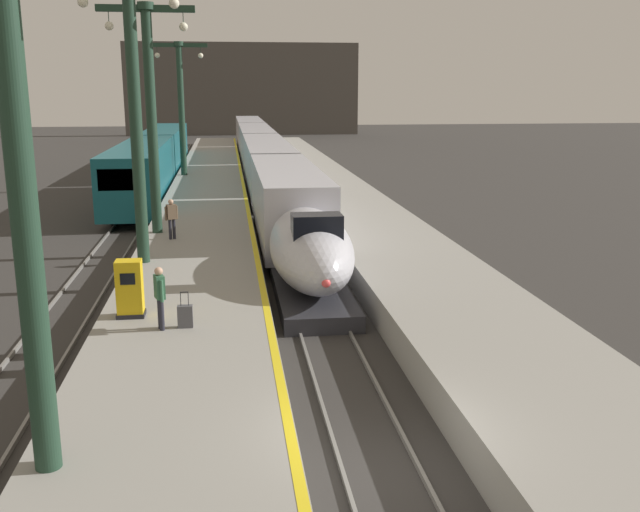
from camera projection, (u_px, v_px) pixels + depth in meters
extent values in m
plane|color=#33302D|center=(383.00, 478.00, 13.57)|extent=(260.00, 260.00, 0.00)
cube|color=gray|center=(204.00, 221.00, 36.82)|extent=(4.80, 110.00, 1.05)
cube|color=gray|center=(358.00, 217.00, 37.84)|extent=(4.80, 110.00, 1.05)
cube|color=yellow|center=(248.00, 210.00, 36.99)|extent=(0.20, 107.80, 0.01)
cube|color=slate|center=(265.00, 219.00, 40.00)|extent=(0.08, 110.00, 0.12)
cube|color=slate|center=(292.00, 218.00, 40.19)|extent=(0.08, 110.00, 0.12)
cube|color=slate|center=(117.00, 222.00, 38.98)|extent=(0.08, 110.00, 0.12)
cube|color=slate|center=(145.00, 222.00, 39.17)|extent=(0.08, 110.00, 0.12)
ellipsoid|color=silver|center=(310.00, 248.00, 24.65)|extent=(2.78, 8.14, 2.56)
cube|color=#28282D|center=(312.00, 295.00, 24.62)|extent=(2.46, 6.92, 0.55)
cube|color=black|center=(317.00, 228.00, 22.64)|extent=(1.59, 1.00, 0.90)
sphere|color=#F24C4C|center=(326.00, 283.00, 20.84)|extent=(0.28, 0.28, 0.28)
cube|color=silver|center=(287.00, 200.00, 33.71)|extent=(2.90, 14.00, 3.05)
cube|color=black|center=(257.00, 189.00, 33.40)|extent=(0.04, 11.90, 0.80)
cube|color=black|center=(317.00, 188.00, 33.76)|extent=(0.04, 11.90, 0.80)
cube|color=silver|center=(287.00, 226.00, 34.00)|extent=(2.92, 13.30, 0.24)
cube|color=black|center=(297.00, 258.00, 29.80)|extent=(2.03, 2.20, 0.56)
cube|color=black|center=(280.00, 220.00, 38.44)|extent=(2.03, 2.20, 0.56)
cube|color=silver|center=(267.00, 164.00, 49.72)|extent=(2.90, 18.00, 3.05)
cube|color=black|center=(246.00, 156.00, 49.41)|extent=(0.04, 15.84, 0.80)
cube|color=black|center=(287.00, 155.00, 49.77)|extent=(0.04, 15.84, 0.80)
cube|color=black|center=(273.00, 203.00, 44.23)|extent=(2.03, 2.20, 0.56)
cube|color=black|center=(263.00, 178.00, 56.04)|extent=(2.03, 2.20, 0.56)
cube|color=silver|center=(256.00, 143.00, 67.67)|extent=(2.90, 18.00, 3.05)
cube|color=black|center=(241.00, 138.00, 67.36)|extent=(0.04, 15.84, 0.80)
cube|color=black|center=(271.00, 137.00, 67.72)|extent=(0.04, 15.84, 0.80)
cube|color=black|center=(259.00, 169.00, 62.18)|extent=(2.03, 2.20, 0.56)
cube|color=black|center=(254.00, 156.00, 73.98)|extent=(2.03, 2.20, 0.56)
cube|color=silver|center=(249.00, 132.00, 85.61)|extent=(2.90, 18.00, 3.05)
cube|color=black|center=(237.00, 127.00, 85.30)|extent=(0.04, 15.84, 0.80)
cube|color=black|center=(261.00, 127.00, 85.66)|extent=(0.04, 15.84, 0.80)
cube|color=black|center=(252.00, 151.00, 80.12)|extent=(2.03, 2.20, 0.56)
cube|color=black|center=(248.00, 143.00, 91.93)|extent=(2.03, 2.20, 0.56)
cube|color=#145660|center=(142.00, 171.00, 44.47)|extent=(2.85, 18.00, 3.30)
cube|color=black|center=(121.00, 180.00, 35.69)|extent=(2.28, 0.08, 1.10)
cube|color=black|center=(118.00, 164.00, 44.18)|extent=(0.04, 15.30, 0.90)
cube|color=black|center=(164.00, 163.00, 44.53)|extent=(0.04, 15.30, 0.90)
cube|color=black|center=(132.00, 217.00, 39.35)|extent=(2.00, 2.00, 0.52)
cube|color=black|center=(152.00, 189.00, 50.47)|extent=(2.00, 2.00, 0.52)
cube|color=#145660|center=(166.00, 147.00, 62.42)|extent=(2.85, 18.00, 3.30)
cylinder|color=#1E3828|center=(20.00, 174.00, 10.81)|extent=(0.44, 0.44, 9.88)
cylinder|color=#1E3828|center=(136.00, 124.00, 24.87)|extent=(0.44, 0.44, 9.94)
sphere|color=#EFEACC|center=(83.00, 2.00, 23.75)|extent=(0.36, 0.36, 0.36)
sphere|color=#EFEACC|center=(174.00, 3.00, 24.13)|extent=(0.36, 0.36, 0.36)
cylinder|color=#1E3828|center=(152.00, 121.00, 30.17)|extent=(0.44, 0.44, 9.62)
cylinder|color=#1E3828|center=(145.00, 6.00, 29.10)|extent=(0.68, 0.68, 0.30)
cube|color=#1E3828|center=(146.00, 8.00, 29.12)|extent=(4.00, 0.24, 0.28)
cylinder|color=#1E3828|center=(109.00, 17.00, 29.01)|extent=(0.03, 0.03, 0.60)
sphere|color=#EFEACC|center=(109.00, 26.00, 29.09)|extent=(0.36, 0.36, 0.36)
cylinder|color=#1E3828|center=(183.00, 18.00, 29.39)|extent=(0.03, 0.03, 0.60)
sphere|color=#EFEACC|center=(183.00, 27.00, 29.47)|extent=(0.36, 0.36, 0.36)
cylinder|color=#1E3828|center=(181.00, 110.00, 50.79)|extent=(0.44, 0.44, 9.35)
cylinder|color=#1E3828|center=(178.00, 44.00, 49.74)|extent=(0.68, 0.68, 0.30)
cube|color=#1E3828|center=(179.00, 45.00, 49.76)|extent=(4.00, 0.24, 0.28)
cylinder|color=#1E3828|center=(157.00, 50.00, 49.66)|extent=(0.03, 0.03, 0.60)
sphere|color=#EFEACC|center=(157.00, 55.00, 49.74)|extent=(0.36, 0.36, 0.36)
cylinder|color=#1E3828|center=(200.00, 50.00, 50.03)|extent=(0.03, 0.03, 0.60)
sphere|color=#EFEACC|center=(201.00, 56.00, 50.11)|extent=(0.36, 0.36, 0.36)
cylinder|color=#23232D|center=(162.00, 315.00, 18.58)|extent=(0.13, 0.13, 0.85)
cylinder|color=#23232D|center=(160.00, 313.00, 18.73)|extent=(0.13, 0.13, 0.85)
cube|color=#336647|center=(159.00, 287.00, 18.49)|extent=(0.33, 0.43, 0.62)
cylinder|color=#336647|center=(162.00, 291.00, 18.29)|extent=(0.09, 0.09, 0.58)
cylinder|color=#336647|center=(157.00, 286.00, 18.71)|extent=(0.09, 0.09, 0.58)
sphere|color=tan|center=(159.00, 271.00, 18.39)|extent=(0.22, 0.22, 0.22)
cylinder|color=#23232D|center=(174.00, 229.00, 29.87)|extent=(0.13, 0.13, 0.85)
cylinder|color=#23232D|center=(170.00, 229.00, 29.78)|extent=(0.13, 0.13, 0.85)
cube|color=brown|center=(171.00, 212.00, 29.65)|extent=(0.44, 0.36, 0.62)
cylinder|color=brown|center=(177.00, 212.00, 29.79)|extent=(0.09, 0.09, 0.58)
cylinder|color=brown|center=(166.00, 214.00, 29.54)|extent=(0.09, 0.09, 0.58)
sphere|color=tan|center=(171.00, 202.00, 29.55)|extent=(0.22, 0.22, 0.22)
cube|color=#4C4C51|center=(185.00, 316.00, 18.85)|extent=(0.40, 0.22, 0.60)
cylinder|color=#262628|center=(181.00, 299.00, 18.73)|extent=(0.02, 0.02, 0.36)
cylinder|color=#262628|center=(188.00, 299.00, 18.75)|extent=(0.02, 0.02, 0.36)
cube|color=#262628|center=(184.00, 292.00, 18.69)|extent=(0.22, 0.03, 0.02)
cube|color=yellow|center=(130.00, 289.00, 19.64)|extent=(0.70, 0.56, 1.60)
cube|color=black|center=(128.00, 279.00, 19.29)|extent=(0.40, 0.02, 0.32)
cube|color=black|center=(131.00, 314.00, 19.81)|extent=(0.76, 0.62, 0.12)
cube|color=#4C4742|center=(243.00, 89.00, 110.36)|extent=(36.00, 2.00, 14.00)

